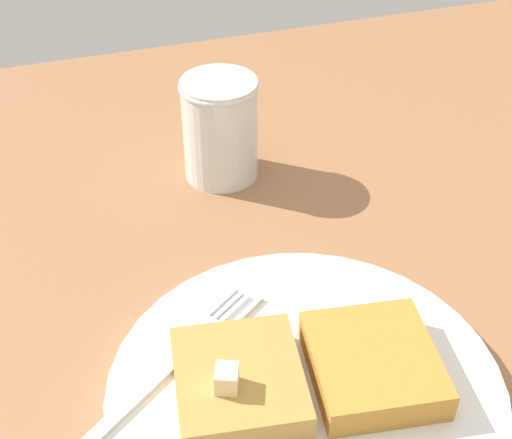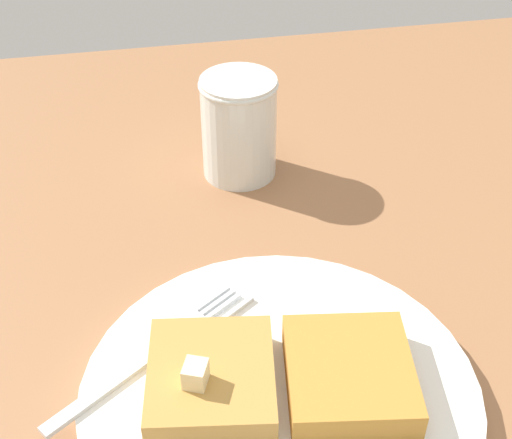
{
  "view_description": "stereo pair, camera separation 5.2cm",
  "coord_description": "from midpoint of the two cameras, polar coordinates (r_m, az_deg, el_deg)",
  "views": [
    {
      "loc": [
        -10.24,
        -18.32,
        39.18
      ],
      "look_at": [
        2.52,
        20.41,
        6.89
      ],
      "focal_mm": 50.0,
      "sensor_mm": 36.0,
      "label": 1
    },
    {
      "loc": [
        -5.22,
        -19.63,
        39.18
      ],
      "look_at": [
        2.52,
        20.41,
        6.89
      ],
      "focal_mm": 50.0,
      "sensor_mm": 36.0,
      "label": 2
    }
  ],
  "objects": [
    {
      "name": "plate",
      "position": [
        0.46,
        0.66,
        -13.66
      ],
      "size": [
        24.83,
        24.83,
        1.36
      ],
      "color": "white",
      "rests_on": "table_surface"
    },
    {
      "name": "toast_slice_left",
      "position": [
        0.44,
        -4.85,
        -13.01
      ],
      "size": [
        8.75,
        9.29,
        2.16
      ],
      "primitive_type": "cube",
      "rotation": [
        0.0,
        0.0,
        -0.15
      ],
      "color": "#B8863E",
      "rests_on": "plate"
    },
    {
      "name": "toast_slice_middle",
      "position": [
        0.45,
        6.04,
        -11.58
      ],
      "size": [
        8.75,
        9.29,
        2.16
      ],
      "primitive_type": "cube",
      "rotation": [
        0.0,
        0.0,
        -0.15
      ],
      "color": "#BB8032",
      "rests_on": "plate"
    },
    {
      "name": "butter_pat_primary",
      "position": [
        0.42,
        -5.99,
        -12.72
      ],
      "size": [
        1.79,
        1.87,
        1.48
      ],
      "primitive_type": "cube",
      "rotation": [
        0.0,
        0.0,
        1.18
      ],
      "color": "beige",
      "rests_on": "toast_slice_left"
    },
    {
      "name": "fork",
      "position": [
        0.47,
        -9.27,
        -10.87
      ],
      "size": [
        13.86,
        10.46,
        0.36
      ],
      "color": "silver",
      "rests_on": "plate"
    },
    {
      "name": "syrup_jar",
      "position": [
        0.63,
        -5.25,
        6.8
      ],
      "size": [
        6.8,
        6.8,
        9.22
      ],
      "color": "#582508",
      "rests_on": "table_surface"
    }
  ]
}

